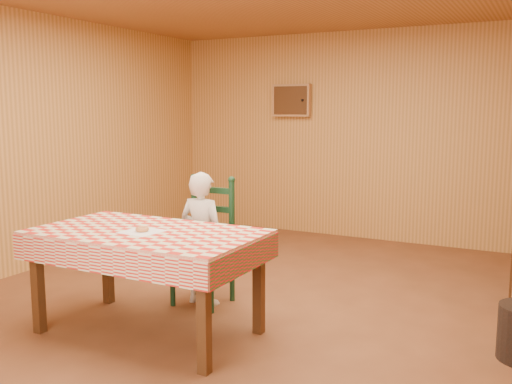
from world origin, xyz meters
TOP-DOWN VIEW (x-y plane):
  - ground at (0.00, 0.00)m, footprint 6.00×6.00m
  - cabin_walls at (-0.00, 0.53)m, footprint 5.10×6.05m
  - dining_table at (-0.38, -0.78)m, footprint 1.66×0.96m
  - ladder_chair at (-0.38, 0.01)m, footprint 0.44×0.40m
  - seated_child at (-0.38, -0.05)m, footprint 0.41×0.27m
  - napkin at (-0.38, -0.83)m, footprint 0.28×0.28m
  - donut at (-0.38, -0.83)m, footprint 0.10×0.10m

SIDE VIEW (x-z plane):
  - ground at x=0.00m, z-range 0.00..0.00m
  - ladder_chair at x=-0.38m, z-range -0.04..1.04m
  - seated_child at x=-0.38m, z-range 0.00..1.12m
  - dining_table at x=-0.38m, z-range 0.30..1.07m
  - napkin at x=-0.38m, z-range 0.77..0.77m
  - donut at x=-0.38m, z-range 0.77..0.81m
  - cabin_walls at x=0.00m, z-range 0.50..3.15m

